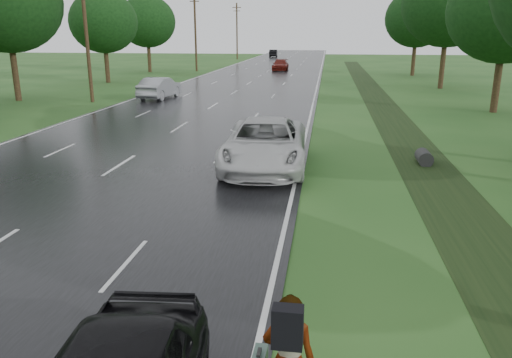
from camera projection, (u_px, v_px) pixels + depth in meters
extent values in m
cube|color=black|center=(256.00, 79.00, 54.05)|extent=(14.00, 180.00, 0.04)
cube|color=silver|center=(319.00, 79.00, 53.14)|extent=(0.12, 180.00, 0.01)
cube|color=silver|center=(195.00, 78.00, 54.95)|extent=(0.12, 180.00, 0.01)
cube|color=silver|center=(256.00, 79.00, 54.04)|extent=(0.12, 180.00, 0.01)
cube|color=black|center=(392.00, 120.00, 28.77)|extent=(2.20, 120.00, 0.01)
cylinder|color=#2D2D2D|center=(424.00, 157.00, 19.20)|extent=(0.56, 1.00, 0.56)
cylinder|color=#311E14|center=(86.00, 30.00, 34.88)|extent=(0.26, 0.26, 10.00)
cylinder|color=#311E14|center=(195.00, 31.00, 63.37)|extent=(0.26, 0.26, 10.00)
cube|color=#311E14|center=(194.00, 1.00, 62.35)|extent=(1.20, 0.10, 0.10)
cylinder|color=#311E14|center=(237.00, 31.00, 91.86)|extent=(0.26, 0.26, 10.00)
cube|color=#311E14|center=(237.00, 7.00, 90.68)|extent=(1.60, 0.12, 0.12)
cube|color=#311E14|center=(237.00, 11.00, 90.84)|extent=(1.20, 0.10, 0.10)
cylinder|color=#311E14|center=(497.00, 84.00, 31.17)|extent=(0.44, 0.44, 3.52)
ellipsoid|color=black|center=(507.00, 10.00, 29.93)|extent=(7.00, 7.00, 6.30)
cylinder|color=#311E14|center=(442.00, 65.00, 44.43)|extent=(0.44, 0.44, 4.16)
ellipsoid|color=black|center=(449.00, 5.00, 42.99)|extent=(8.00, 8.00, 7.20)
cylinder|color=#311E14|center=(414.00, 59.00, 57.83)|extent=(0.44, 0.44, 3.68)
ellipsoid|color=black|center=(417.00, 18.00, 56.55)|extent=(7.20, 7.20, 6.48)
cylinder|color=#311E14|center=(15.00, 73.00, 36.51)|extent=(0.44, 0.44, 4.00)
ellipsoid|color=black|center=(6.00, 2.00, 35.12)|extent=(7.80, 7.80, 7.02)
cylinder|color=#311E14|center=(107.00, 66.00, 49.79)|extent=(0.44, 0.44, 3.36)
ellipsoid|color=black|center=(103.00, 22.00, 48.61)|extent=(6.60, 6.60, 5.94)
cylinder|color=#311E14|center=(149.00, 58.00, 63.14)|extent=(0.44, 0.44, 3.52)
ellipsoid|color=black|center=(147.00, 22.00, 61.90)|extent=(7.00, 7.00, 6.30)
cube|color=black|center=(288.00, 327.00, 5.84)|extent=(0.37, 0.23, 0.51)
cube|color=black|center=(259.00, 352.00, 6.43)|extent=(0.05, 0.17, 0.04)
imported|color=silver|center=(265.00, 144.00, 18.35)|extent=(3.23, 6.51, 1.77)
imported|color=#93959B|center=(160.00, 88.00, 37.75)|extent=(2.13, 4.98, 1.60)
imported|color=#67130B|center=(280.00, 65.00, 65.49)|extent=(2.05, 4.88, 1.41)
imported|color=black|center=(273.00, 53.00, 100.92)|extent=(1.81, 4.53, 1.46)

